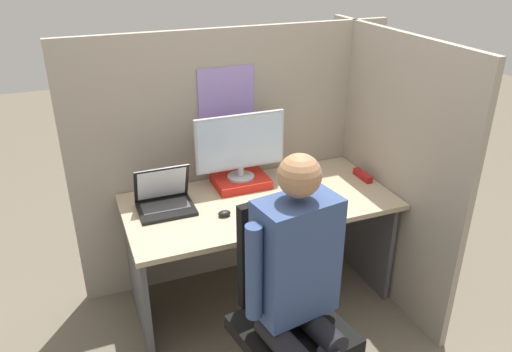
{
  "coord_description": "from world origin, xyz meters",
  "views": [
    {
      "loc": [
        -0.95,
        -1.97,
        2.06
      ],
      "look_at": [
        -0.1,
        0.19,
        0.95
      ],
      "focal_mm": 35.0,
      "sensor_mm": 36.0,
      "label": 1
    }
  ],
  "objects_px": {
    "carrot_toy": "(282,209)",
    "person": "(299,282)",
    "paper_box": "(241,181)",
    "stapler": "(363,175)",
    "office_chair": "(287,305)",
    "monitor": "(240,144)",
    "laptop": "(165,201)"
  },
  "relations": [
    {
      "from": "person",
      "to": "office_chair",
      "type": "bearing_deg",
      "value": 80.55
    },
    {
      "from": "office_chair",
      "to": "person",
      "type": "relative_size",
      "value": 0.77
    },
    {
      "from": "monitor",
      "to": "stapler",
      "type": "height_order",
      "value": "monitor"
    },
    {
      "from": "carrot_toy",
      "to": "office_chair",
      "type": "height_order",
      "value": "office_chair"
    },
    {
      "from": "laptop",
      "to": "stapler",
      "type": "relative_size",
      "value": 1.84
    },
    {
      "from": "office_chair",
      "to": "stapler",
      "type": "bearing_deg",
      "value": 40.39
    },
    {
      "from": "laptop",
      "to": "person",
      "type": "distance_m",
      "value": 1.01
    },
    {
      "from": "monitor",
      "to": "stapler",
      "type": "bearing_deg",
      "value": -14.88
    },
    {
      "from": "paper_box",
      "to": "monitor",
      "type": "relative_size",
      "value": 0.59
    },
    {
      "from": "office_chair",
      "to": "monitor",
      "type": "bearing_deg",
      "value": 83.45
    },
    {
      "from": "carrot_toy",
      "to": "office_chair",
      "type": "relative_size",
      "value": 0.14
    },
    {
      "from": "paper_box",
      "to": "person",
      "type": "height_order",
      "value": "person"
    },
    {
      "from": "person",
      "to": "paper_box",
      "type": "bearing_deg",
      "value": 83.02
    },
    {
      "from": "person",
      "to": "monitor",
      "type": "bearing_deg",
      "value": 83.04
    },
    {
      "from": "stapler",
      "to": "person",
      "type": "xyz_separation_m",
      "value": [
        -0.87,
        -0.87,
        0.04
      ]
    },
    {
      "from": "carrot_toy",
      "to": "person",
      "type": "relative_size",
      "value": 0.11
    },
    {
      "from": "stapler",
      "to": "office_chair",
      "type": "relative_size",
      "value": 0.16
    },
    {
      "from": "laptop",
      "to": "stapler",
      "type": "distance_m",
      "value": 1.23
    },
    {
      "from": "paper_box",
      "to": "office_chair",
      "type": "bearing_deg",
      "value": -96.57
    },
    {
      "from": "laptop",
      "to": "carrot_toy",
      "type": "height_order",
      "value": "laptop"
    },
    {
      "from": "paper_box",
      "to": "stapler",
      "type": "height_order",
      "value": "paper_box"
    },
    {
      "from": "monitor",
      "to": "office_chair",
      "type": "distance_m",
      "value": 1.02
    },
    {
      "from": "stapler",
      "to": "paper_box",
      "type": "bearing_deg",
      "value": 165.33
    },
    {
      "from": "stapler",
      "to": "laptop",
      "type": "bearing_deg",
      "value": 176.66
    },
    {
      "from": "laptop",
      "to": "office_chair",
      "type": "bearing_deg",
      "value": -63.92
    },
    {
      "from": "office_chair",
      "to": "person",
      "type": "height_order",
      "value": "person"
    },
    {
      "from": "paper_box",
      "to": "monitor",
      "type": "height_order",
      "value": "monitor"
    },
    {
      "from": "person",
      "to": "stapler",
      "type": "bearing_deg",
      "value": 44.97
    },
    {
      "from": "laptop",
      "to": "person",
      "type": "bearing_deg",
      "value": -68.95
    },
    {
      "from": "monitor",
      "to": "carrot_toy",
      "type": "height_order",
      "value": "monitor"
    },
    {
      "from": "paper_box",
      "to": "laptop",
      "type": "distance_m",
      "value": 0.51
    },
    {
      "from": "laptop",
      "to": "stapler",
      "type": "height_order",
      "value": "laptop"
    }
  ]
}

